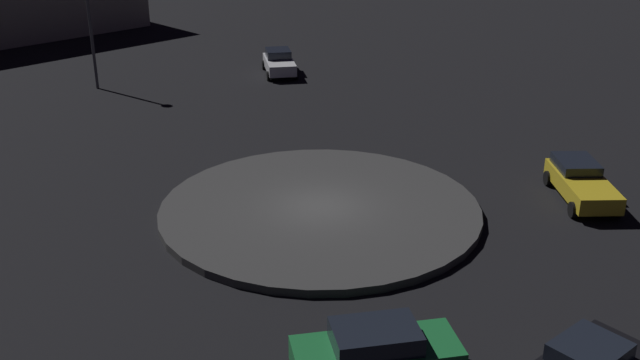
% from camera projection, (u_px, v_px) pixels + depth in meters
% --- Properties ---
extents(ground_plane, '(119.60, 119.60, 0.00)m').
position_uv_depth(ground_plane, '(320.00, 213.00, 29.55)').
color(ground_plane, black).
extents(roundabout_island, '(12.68, 12.68, 0.31)m').
position_uv_depth(roundabout_island, '(320.00, 209.00, 29.49)').
color(roundabout_island, '#383838').
rests_on(roundabout_island, ground_plane).
extents(car_yellow, '(2.37, 4.57, 1.41)m').
position_uv_depth(car_yellow, '(581.00, 182.00, 30.57)').
color(car_yellow, gold).
rests_on(car_yellow, ground_plane).
extents(car_white, '(2.12, 4.10, 1.52)m').
position_uv_depth(car_white, '(279.00, 62.00, 48.89)').
color(car_white, white).
rests_on(car_white, ground_plane).
extents(car_green, '(4.56, 2.21, 1.60)m').
position_uv_depth(car_green, '(376.00, 352.00, 19.76)').
color(car_green, '#1E7238').
rests_on(car_green, ground_plane).
extents(streetlamp_northwest, '(0.59, 0.59, 7.51)m').
position_uv_depth(streetlamp_northwest, '(87.00, 2.00, 43.91)').
color(streetlamp_northwest, '#4C4C51').
rests_on(streetlamp_northwest, ground_plane).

